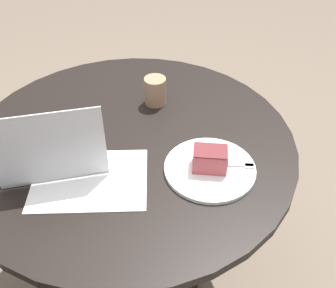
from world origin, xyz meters
The scene contains 8 objects.
ground_plane centered at (0.00, 0.00, 0.00)m, with size 12.00×12.00×0.00m, color #6B5B4C.
dining_table centered at (0.00, 0.00, 0.62)m, with size 1.06×1.06×0.78m.
paper_document centered at (-0.14, -0.15, 0.78)m, with size 0.37×0.31×0.00m.
plate centered at (0.20, -0.20, 0.78)m, with size 0.27×0.27×0.01m.
cake_slice centered at (0.20, -0.20, 0.82)m, with size 0.12×0.10×0.07m.
fork centered at (0.27, -0.21, 0.79)m, with size 0.17×0.07×0.00m.
coffee_glass centered at (0.13, 0.18, 0.83)m, with size 0.08×0.08×0.10m.
laptop centered at (-0.23, -0.04, 0.82)m, with size 0.31×0.26×0.24m.
Camera 1 is at (-0.12, -0.97, 1.59)m, focal length 42.00 mm.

